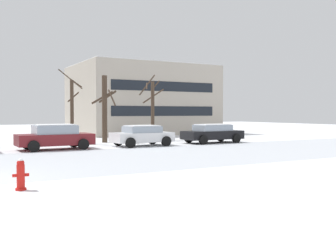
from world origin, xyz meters
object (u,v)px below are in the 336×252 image
object	(u,v)px
parked_car_maroon	(55,137)
parked_car_white	(142,135)
fire_hydrant	(21,174)
parked_car_black	(212,133)

from	to	relation	value
parked_car_maroon	parked_car_white	size ratio (longest dim) A/B	1.11
fire_hydrant	parked_car_white	world-z (taller)	parked_car_white
parked_car_maroon	parked_car_black	world-z (taller)	parked_car_maroon
parked_car_white	parked_car_black	bearing A→B (deg)	-0.40
parked_car_maroon	parked_car_white	distance (m)	5.51
parked_car_white	parked_car_maroon	bearing A→B (deg)	178.07
fire_hydrant	parked_car_white	distance (m)	14.79
parked_car_maroon	parked_car_black	bearing A→B (deg)	-1.17
parked_car_white	parked_car_black	distance (m)	5.50
parked_car_maroon	parked_car_white	world-z (taller)	parked_car_maroon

